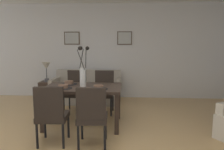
% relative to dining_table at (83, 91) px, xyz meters
% --- Properties ---
extents(ground_plane, '(9.00, 9.00, 0.00)m').
position_rel_dining_table_xyz_m(ground_plane, '(0.17, -0.98, -0.65)').
color(ground_plane, tan).
extents(back_wall_panel, '(9.00, 0.10, 2.60)m').
position_rel_dining_table_xyz_m(back_wall_panel, '(0.17, 2.27, 0.65)').
color(back_wall_panel, silver).
rests_on(back_wall_panel, ground).
extents(dining_table, '(1.40, 0.89, 0.74)m').
position_rel_dining_table_xyz_m(dining_table, '(0.00, 0.00, 0.00)').
color(dining_table, '#33261E').
rests_on(dining_table, ground).
extents(dining_chair_near_left, '(0.47, 0.47, 0.92)m').
position_rel_dining_table_xyz_m(dining_chair_near_left, '(-0.31, -0.85, -0.14)').
color(dining_chair_near_left, black).
rests_on(dining_chair_near_left, ground).
extents(dining_chair_near_right, '(0.47, 0.47, 0.92)m').
position_rel_dining_table_xyz_m(dining_chair_near_right, '(-0.33, 0.83, -0.14)').
color(dining_chair_near_right, black).
rests_on(dining_chair_near_right, ground).
extents(dining_chair_far_left, '(0.47, 0.47, 0.92)m').
position_rel_dining_table_xyz_m(dining_chair_far_left, '(0.30, -0.87, -0.14)').
color(dining_chair_far_left, black).
rests_on(dining_chair_far_left, ground).
extents(dining_chair_far_right, '(0.46, 0.46, 0.92)m').
position_rel_dining_table_xyz_m(dining_chair_far_right, '(0.30, 0.83, -0.14)').
color(dining_chair_far_right, black).
rests_on(dining_chair_far_right, ground).
extents(centerpiece_vase, '(0.21, 0.23, 0.73)m').
position_rel_dining_table_xyz_m(centerpiece_vase, '(0.00, 0.00, 0.37)').
color(centerpiece_vase, white).
rests_on(centerpiece_vase, dining_table).
extents(placemat_near_left, '(0.32, 0.32, 0.01)m').
position_rel_dining_table_xyz_m(placemat_near_left, '(-0.32, -0.20, 0.09)').
color(placemat_near_left, black).
rests_on(placemat_near_left, dining_table).
extents(bowl_near_left, '(0.17, 0.17, 0.07)m').
position_rel_dining_table_xyz_m(bowl_near_left, '(-0.32, -0.20, 0.13)').
color(bowl_near_left, brown).
rests_on(bowl_near_left, dining_table).
extents(placemat_near_right, '(0.32, 0.32, 0.01)m').
position_rel_dining_table_xyz_m(placemat_near_right, '(-0.32, 0.20, 0.09)').
color(placemat_near_right, black).
rests_on(placemat_near_right, dining_table).
extents(bowl_near_right, '(0.17, 0.17, 0.07)m').
position_rel_dining_table_xyz_m(bowl_near_right, '(-0.32, 0.20, 0.13)').
color(bowl_near_right, brown).
rests_on(bowl_near_right, dining_table).
extents(placemat_far_left, '(0.32, 0.32, 0.01)m').
position_rel_dining_table_xyz_m(placemat_far_left, '(0.32, -0.20, 0.09)').
color(placemat_far_left, black).
rests_on(placemat_far_left, dining_table).
extents(bowl_far_left, '(0.17, 0.17, 0.07)m').
position_rel_dining_table_xyz_m(bowl_far_left, '(0.32, -0.20, 0.13)').
color(bowl_far_left, brown).
rests_on(bowl_far_left, dining_table).
extents(sofa, '(1.76, 0.84, 0.80)m').
position_rel_dining_table_xyz_m(sofa, '(-0.24, 1.72, -0.37)').
color(sofa, '#A89E8E').
rests_on(sofa, ground).
extents(side_table, '(0.36, 0.36, 0.52)m').
position_rel_dining_table_xyz_m(side_table, '(-1.31, 1.70, -0.39)').
color(side_table, '#33261E').
rests_on(side_table, ground).
extents(table_lamp, '(0.22, 0.22, 0.51)m').
position_rel_dining_table_xyz_m(table_lamp, '(-1.31, 1.70, 0.24)').
color(table_lamp, '#4C4C51').
rests_on(table_lamp, side_table).
extents(framed_picture_left, '(0.43, 0.03, 0.35)m').
position_rel_dining_table_xyz_m(framed_picture_left, '(-0.73, 2.20, 1.01)').
color(framed_picture_left, '#473828').
extents(framed_picture_center, '(0.40, 0.03, 0.36)m').
position_rel_dining_table_xyz_m(framed_picture_center, '(0.73, 2.20, 1.01)').
color(framed_picture_center, '#473828').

